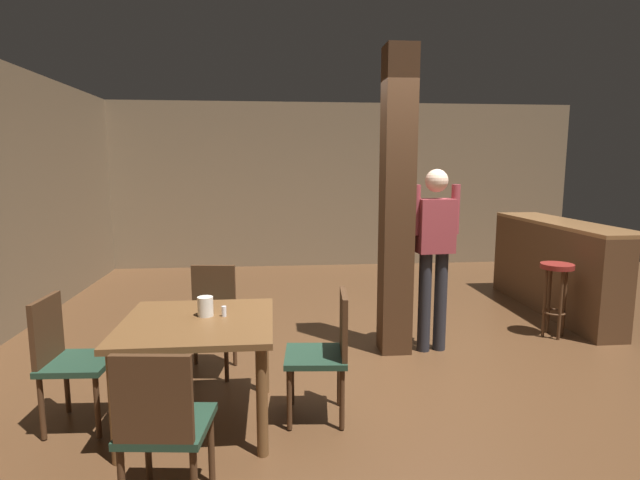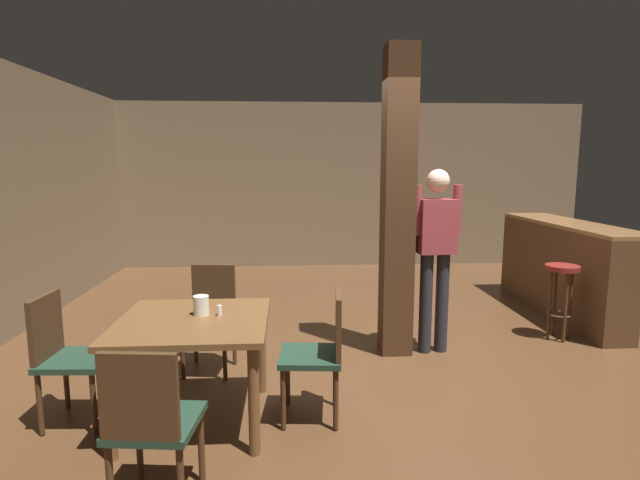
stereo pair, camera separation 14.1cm
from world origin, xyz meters
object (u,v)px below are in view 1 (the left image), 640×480
(chair_west, at_px, (67,355))
(chair_north, at_px, (211,313))
(napkin_cup, at_px, (205,306))
(chair_east, at_px, (327,348))
(standing_person, at_px, (434,247))
(chair_south, at_px, (162,422))
(bar_stool_near, at_px, (556,283))
(bar_counter, at_px, (553,266))
(salt_shaker, at_px, (224,311))
(dining_table, at_px, (198,336))

(chair_west, relative_size, chair_north, 1.00)
(chair_west, distance_m, napkin_cup, 0.96)
(chair_east, relative_size, standing_person, 0.52)
(chair_south, bearing_deg, bar_stool_near, 34.46)
(chair_south, xyz_separation_m, bar_stool_near, (3.43, 2.35, 0.06))
(chair_south, xyz_separation_m, bar_counter, (3.90, 3.21, 0.05))
(chair_east, bearing_deg, bar_counter, 37.59)
(chair_east, bearing_deg, standing_person, 46.17)
(bar_counter, bearing_deg, chair_north, -160.30)
(chair_south, relative_size, napkin_cup, 6.65)
(chair_west, distance_m, chair_south, 1.27)
(chair_east, relative_size, bar_counter, 0.38)
(chair_north, distance_m, salt_shaker, 0.90)
(chair_west, height_order, standing_person, standing_person)
(chair_north, distance_m, bar_stool_near, 3.44)
(chair_south, height_order, napkin_cup, chair_south)
(salt_shaker, height_order, bar_counter, bar_counter)
(chair_east, bearing_deg, salt_shaker, 174.28)
(chair_west, relative_size, salt_shaker, 12.49)
(standing_person, bearing_deg, bar_stool_near, 10.31)
(dining_table, distance_m, standing_person, 2.36)
(dining_table, xyz_separation_m, bar_stool_near, (3.38, 1.43, -0.06))
(standing_person, bearing_deg, chair_east, -133.83)
(napkin_cup, bearing_deg, chair_west, -177.13)
(chair_west, bearing_deg, chair_north, 45.46)
(chair_north, bearing_deg, chair_west, -134.54)
(bar_counter, height_order, bar_stool_near, bar_counter)
(chair_west, bearing_deg, bar_stool_near, 18.10)
(bar_stool_near, bearing_deg, standing_person, -169.69)
(bar_stool_near, bearing_deg, napkin_cup, -158.06)
(chair_north, relative_size, salt_shaker, 12.49)
(salt_shaker, distance_m, bar_counter, 4.30)
(bar_stool_near, bearing_deg, chair_south, -145.54)
(chair_east, bearing_deg, bar_stool_near, 29.77)
(chair_south, bearing_deg, bar_counter, 39.48)
(chair_east, xyz_separation_m, chair_west, (-1.74, 0.05, 0.00))
(chair_north, bearing_deg, standing_person, 7.81)
(napkin_cup, bearing_deg, salt_shaker, -10.13)
(dining_table, height_order, chair_east, chair_east)
(salt_shaker, relative_size, standing_person, 0.04)
(chair_east, distance_m, chair_south, 1.29)
(napkin_cup, height_order, salt_shaker, napkin_cup)
(salt_shaker, bearing_deg, bar_stool_near, 23.06)
(chair_south, xyz_separation_m, chair_north, (0.02, 1.82, 0.00))
(dining_table, distance_m, bar_stool_near, 3.67)
(chair_east, bearing_deg, chair_north, 134.48)
(chair_south, bearing_deg, standing_person, 45.65)
(napkin_cup, xyz_separation_m, bar_counter, (3.81, 2.20, -0.25))
(chair_north, xyz_separation_m, bar_stool_near, (3.40, 0.53, 0.06))
(dining_table, height_order, bar_counter, bar_counter)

